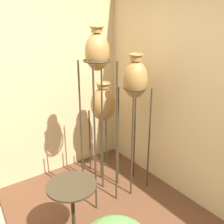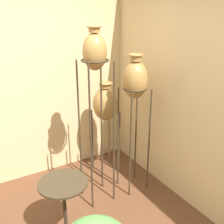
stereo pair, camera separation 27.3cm
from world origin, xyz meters
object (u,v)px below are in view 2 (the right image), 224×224
object	(u,v)px
vase_stand_medium	(135,83)
side_table	(64,198)
vase_stand_tall	(95,60)
vase_stand_short	(105,105)

from	to	relation	value
vase_stand_medium	side_table	bearing A→B (deg)	-161.19
vase_stand_tall	vase_stand_medium	world-z (taller)	vase_stand_tall
vase_stand_tall	side_table	size ratio (longest dim) A/B	3.10
vase_stand_tall	vase_stand_short	xyz separation A→B (m)	(0.37, 0.45, -0.67)
vase_stand_medium	vase_stand_short	distance (m)	0.63
vase_stand_medium	vase_stand_short	bearing A→B (deg)	102.22
vase_stand_tall	side_table	distance (m)	1.37
vase_stand_short	side_table	world-z (taller)	vase_stand_short
vase_stand_short	side_table	distance (m)	1.36
vase_stand_medium	vase_stand_short	size ratio (longest dim) A/B	1.31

